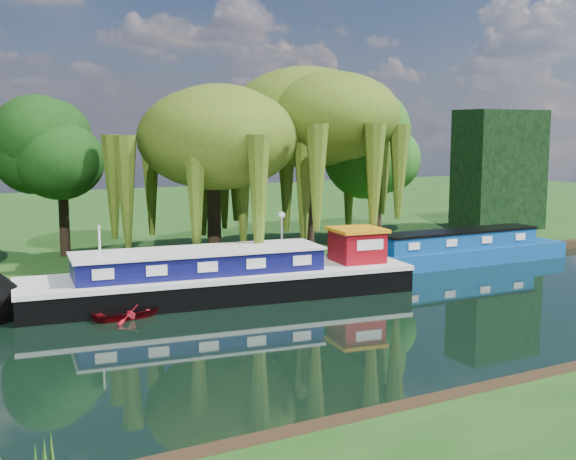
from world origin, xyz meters
TOP-DOWN VIEW (x-y plane):
  - ground at (0.00, 0.00)m, footprint 120.00×120.00m
  - far_bank at (0.00, 34.00)m, footprint 120.00×52.00m
  - dutch_barge at (-4.65, 6.15)m, footprint 17.07×5.93m
  - narrowboat at (9.51, 7.30)m, footprint 13.66×2.70m
  - red_dinghy at (-9.02, 5.00)m, footprint 3.39×2.65m
  - willow_left at (-2.66, 11.85)m, footprint 7.08×7.08m
  - willow_right at (2.51, 11.29)m, footprint 7.52×7.52m
  - tree_far_mid at (-8.91, 17.51)m, footprint 4.73×4.73m
  - tree_far_right at (9.14, 14.19)m, footprint 4.76×4.76m
  - conifer_hedge at (19.00, 14.00)m, footprint 6.00×3.00m
  - lamppost at (0.50, 10.50)m, footprint 0.36×0.36m
  - mooring_posts at (-0.50, 8.40)m, footprint 19.16×0.16m

SIDE VIEW (x-z plane):
  - ground at x=0.00m, z-range 0.00..0.00m
  - red_dinghy at x=-9.02m, z-range -0.32..0.32m
  - far_bank at x=0.00m, z-range 0.00..0.45m
  - narrowboat at x=9.51m, z-range -0.28..1.70m
  - dutch_barge at x=-4.65m, z-range -0.89..2.64m
  - mooring_posts at x=-0.50m, z-range 0.45..1.45m
  - lamppost at x=0.50m, z-range 1.14..3.70m
  - conifer_hedge at x=19.00m, z-range 0.45..8.45m
  - tree_far_mid at x=-8.91m, z-range 1.92..9.66m
  - tree_far_right at x=9.14m, z-range 1.92..9.71m
  - willow_left at x=-2.66m, z-range 2.37..10.86m
  - willow_right at x=2.51m, z-range 2.55..11.71m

